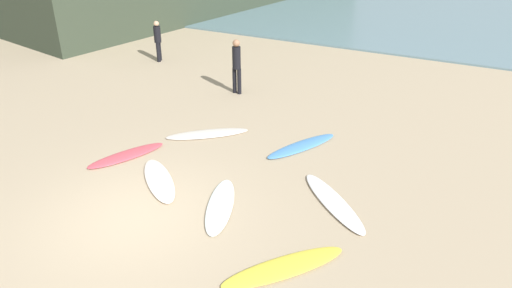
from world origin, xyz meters
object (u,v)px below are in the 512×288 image
surfboard_1 (126,155)px  beachgoer_mid (237,64)px  surfboard_4 (159,180)px  surfboard_6 (302,146)px  beachgoer_near (158,39)px  surfboard_5 (220,206)px  surfboard_3 (284,267)px  surfboard_2 (334,202)px  surfboard_0 (207,134)px

surfboard_1 → beachgoer_mid: 5.37m
surfboard_4 → surfboard_6: size_ratio=0.91×
surfboard_4 → beachgoer_near: (-5.79, 7.60, 0.86)m
surfboard_5 → beachgoer_mid: 6.88m
surfboard_3 → beachgoer_mid: (-5.02, 7.25, 1.01)m
surfboard_5 → beachgoer_near: bearing=-68.3°
surfboard_3 → beachgoer_mid: size_ratio=1.31×
beachgoer_mid → surfboard_3: bearing=132.8°
surfboard_3 → beachgoer_near: bearing=175.2°
surfboard_1 → surfboard_5: (3.33, -0.85, 0.00)m
surfboard_1 → surfboard_4: 1.63m
surfboard_2 → surfboard_5: surfboard_2 is taller
surfboard_5 → surfboard_4: bearing=-30.0°
surfboard_3 → surfboard_4: bearing=-161.6°
surfboard_0 → surfboard_4: size_ratio=1.10×
surfboard_6 → beachgoer_near: (-8.12, 4.45, 0.86)m
surfboard_6 → surfboard_2: bearing=153.0°
surfboard_2 → beachgoer_mid: (-5.14, 4.87, 1.01)m
surfboard_3 → beachgoer_mid: bearing=162.9°
surfboard_3 → surfboard_2: bearing=125.5°
surfboard_2 → surfboard_5: 2.47m
surfboard_5 → beachgoer_near: 10.97m
surfboard_2 → surfboard_5: bearing=162.6°
surfboard_3 → surfboard_6: 4.79m
surfboard_3 → beachgoer_near: (-9.63, 8.99, 0.87)m
surfboard_2 → beachgoer_mid: 7.15m
surfboard_5 → beachgoer_mid: bearing=-86.3°
surfboard_2 → surfboard_5: size_ratio=1.16×
surfboard_4 → surfboard_6: 3.92m
surfboard_6 → beachgoer_near: bearing=-2.8°
surfboard_0 → surfboard_5: surfboard_5 is taller
surfboard_3 → surfboard_1: bearing=-162.1°
surfboard_1 → beachgoer_mid: (0.34, 5.26, 1.01)m
surfboard_0 → surfboard_3: (4.18, -4.02, 0.00)m
surfboard_4 → beachgoer_mid: bearing=-127.6°
surfboard_2 → beachgoer_near: beachgoer_near is taller
surfboard_3 → surfboard_4: size_ratio=1.16×
surfboard_3 → surfboard_4: 4.09m
surfboard_3 → surfboard_6: surfboard_6 is taller
surfboard_3 → beachgoer_near: size_ratio=1.49×
surfboard_4 → surfboard_0: bearing=-131.8°
surfboard_1 → surfboard_5: surfboard_5 is taller
surfboard_6 → surfboard_0: bearing=37.0°
beachgoer_near → surfboard_3: bearing=-154.9°
surfboard_0 → surfboard_3: 5.80m
surfboard_1 → surfboard_5: 3.44m
surfboard_5 → surfboard_3: bearing=128.3°
surfboard_1 → surfboard_2: size_ratio=0.85×
surfboard_4 → surfboard_5: surfboard_4 is taller
surfboard_4 → surfboard_5: (1.82, -0.24, -0.00)m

